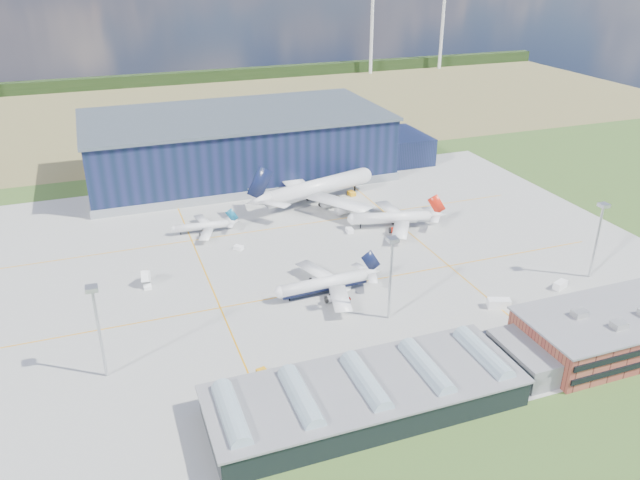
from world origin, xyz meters
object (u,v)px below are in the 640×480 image
at_px(airstair, 146,280).
at_px(gse_van_c, 560,285).
at_px(airliner_regional, 202,223).
at_px(gse_cart_b, 238,248).
at_px(gse_tug_a, 264,374).
at_px(gse_van_a, 499,303).
at_px(car_b, 544,326).
at_px(airliner_red, 392,212).
at_px(gse_van_b, 342,284).
at_px(gse_tug_b, 290,371).
at_px(car_a, 344,299).
at_px(hangar, 243,147).
at_px(ops_building, 615,329).
at_px(light_mast_east, 599,229).
at_px(light_mast_center, 391,265).
at_px(gse_cart_a, 350,230).
at_px(airliner_navy, 324,277).
at_px(gse_tug_c, 352,193).
at_px(airliner_widebody, 318,179).
at_px(light_mast_west, 97,317).

bearing_deg(airstair, gse_van_c, -10.98).
bearing_deg(airliner_regional, gse_cart_b, 121.65).
distance_m(gse_tug_a, gse_van_a, 67.29).
relative_size(gse_van_c, car_b, 1.15).
bearing_deg(airliner_red, gse_van_b, 61.25).
bearing_deg(gse_van_b, gse_tug_b, -152.52).
relative_size(gse_tug_a, car_a, 0.99).
bearing_deg(hangar, gse_van_c, -65.00).
distance_m(ops_building, light_mast_east, 37.59).
relative_size(light_mast_center, gse_cart_a, 7.07).
bearing_deg(gse_van_c, gse_van_b, 48.12).
height_order(airliner_navy, gse_cart_a, airliner_navy).
distance_m(airliner_regional, gse_tug_a, 82.66).
xyz_separation_m(hangar, car_a, (-0.22, -112.70, -11.00)).
bearing_deg(gse_cart_b, gse_tug_a, -142.51).
relative_size(light_mast_center, car_b, 5.87).
height_order(airliner_red, gse_tug_c, airliner_red).
bearing_deg(gse_van_b, gse_cart_b, 98.65).
height_order(light_mast_center, airliner_regional, light_mast_center).
bearing_deg(gse_van_a, ops_building, -126.76).
height_order(light_mast_east, gse_tug_c, light_mast_east).
distance_m(hangar, airliner_navy, 107.70).
bearing_deg(airstair, airliner_widebody, 42.50).
bearing_deg(gse_van_a, airliner_navy, 82.45).
xyz_separation_m(gse_tug_a, airstair, (-19.98, 52.46, 0.91)).
relative_size(gse_cart_a, gse_van_b, 0.66).
height_order(gse_van_c, car_b, gse_van_c).
relative_size(ops_building, car_b, 11.74).
bearing_deg(light_mast_center, car_b, -27.50).
relative_size(light_mast_west, car_b, 5.87).
relative_size(airliner_regional, gse_tug_a, 6.50).
xyz_separation_m(airliner_regional, gse_tug_a, (-1.66, -82.59, -3.03)).
bearing_deg(gse_van_a, gse_cart_b, 65.58).
distance_m(airliner_navy, gse_van_b, 7.55).
relative_size(airliner_red, gse_van_a, 5.83).
relative_size(ops_building, airliner_regional, 1.99).
xyz_separation_m(airliner_widebody, gse_cart_a, (0.61, -29.35, -8.63)).
height_order(light_mast_west, gse_tug_a, light_mast_west).
relative_size(gse_van_a, gse_cart_a, 1.83).
bearing_deg(ops_building, airliner_regional, 128.80).
height_order(gse_van_a, gse_tug_c, gse_van_a).
xyz_separation_m(gse_cart_b, car_a, (19.64, -41.11, -0.02)).
bearing_deg(airliner_regional, gse_van_b, 125.74).
height_order(ops_building, gse_tug_b, ops_building).
relative_size(gse_cart_a, gse_van_c, 0.72).
height_order(gse_cart_a, gse_van_c, gse_van_c).
height_order(airliner_regional, gse_tug_c, airliner_regional).
height_order(gse_tug_c, car_a, gse_tug_c).
bearing_deg(light_mast_west, gse_van_c, -1.24).
distance_m(hangar, airliner_regional, 62.13).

